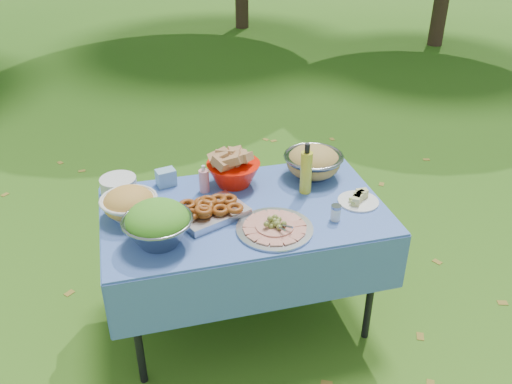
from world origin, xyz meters
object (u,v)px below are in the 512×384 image
picnic_table (245,266)px  pasta_bowl_steel (313,161)px  bread_bowl (233,168)px  plate_stack (119,186)px  charcuterie_platter (275,223)px  oil_bottle (306,168)px  salad_bowl (158,224)px

picnic_table → pasta_bowl_steel: bearing=28.2°
bread_bowl → pasta_bowl_steel: 0.46m
bread_bowl → pasta_bowl_steel: (0.46, -0.02, -0.01)m
plate_stack → charcuterie_platter: bearing=-37.4°
plate_stack → charcuterie_platter: size_ratio=0.51×
oil_bottle → bread_bowl: bearing=152.6°
plate_stack → salad_bowl: bearing=-72.4°
picnic_table → oil_bottle: (0.37, 0.08, 0.53)m
picnic_table → charcuterie_platter: (0.10, -0.23, 0.42)m
charcuterie_platter → pasta_bowl_steel: bearing=52.4°
plate_stack → oil_bottle: 1.02m
plate_stack → pasta_bowl_steel: 1.09m
plate_stack → pasta_bowl_steel: bearing=-3.7°
bread_bowl → pasta_bowl_steel: bread_bowl is taller
pasta_bowl_steel → charcuterie_platter: size_ratio=0.88×
picnic_table → bread_bowl: 0.55m
oil_bottle → picnic_table: bearing=-167.1°
picnic_table → charcuterie_platter: charcuterie_platter is taller
plate_stack → picnic_table: bearing=-27.4°
picnic_table → bread_bowl: bread_bowl is taller
bread_bowl → pasta_bowl_steel: size_ratio=0.89×
oil_bottle → salad_bowl: bearing=-161.4°
picnic_table → bread_bowl: bearing=88.9°
plate_stack → pasta_bowl_steel: pasta_bowl_steel is taller
bread_bowl → charcuterie_platter: bearing=-79.4°
salad_bowl → bread_bowl: bearing=45.0°
plate_stack → bread_bowl: (0.63, -0.05, 0.05)m
pasta_bowl_steel → salad_bowl: bearing=-154.4°
salad_bowl → charcuterie_platter: (0.56, -0.04, -0.06)m
plate_stack → oil_bottle: bearing=-13.6°
plate_stack → oil_bottle: (0.99, -0.24, 0.10)m
salad_bowl → bread_bowl: salad_bowl is taller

